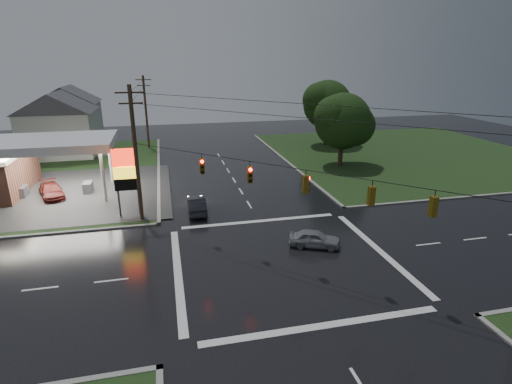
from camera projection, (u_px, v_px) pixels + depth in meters
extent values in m
plane|color=black|center=(284.00, 261.00, 26.72)|extent=(120.00, 120.00, 0.00)
cube|color=#1E3015|center=(407.00, 153.00, 56.28)|extent=(36.00, 36.00, 0.08)
cube|color=#2D2D2D|center=(34.00, 196.00, 38.98)|extent=(26.00, 18.00, 0.02)
cylinder|color=silver|center=(103.00, 176.00, 36.95)|extent=(0.30, 0.30, 5.00)
cylinder|color=silver|center=(6.00, 166.00, 40.33)|extent=(0.30, 0.30, 5.00)
cylinder|color=silver|center=(110.00, 160.00, 42.48)|extent=(0.30, 0.30, 5.00)
cube|color=silver|center=(48.00, 143.00, 37.77)|extent=(12.00, 8.00, 0.80)
cube|color=white|center=(49.00, 148.00, 37.91)|extent=(11.40, 7.40, 0.04)
cube|color=#59595E|center=(22.00, 192.00, 38.62)|extent=(0.80, 1.60, 1.10)
cube|color=#59595E|center=(88.00, 188.00, 39.91)|extent=(0.80, 1.60, 1.10)
cylinder|color=#59595E|center=(117.00, 184.00, 33.01)|extent=(0.16, 0.16, 6.00)
cylinder|color=#59595E|center=(137.00, 182.00, 33.35)|extent=(0.16, 0.16, 6.00)
cube|color=red|center=(124.00, 157.00, 32.47)|extent=(2.00, 0.35, 1.40)
cube|color=yellow|center=(126.00, 173.00, 32.89)|extent=(2.00, 0.35, 1.00)
cube|color=black|center=(127.00, 184.00, 33.21)|extent=(2.00, 0.35, 1.00)
cylinder|color=#382619|center=(136.00, 156.00, 31.67)|extent=(0.32, 0.32, 11.00)
cube|color=#382619|center=(130.00, 93.00, 30.10)|extent=(2.20, 0.12, 0.12)
cube|color=#382619|center=(131.00, 103.00, 30.35)|extent=(1.80, 0.12, 0.12)
cylinder|color=#382619|center=(146.00, 113.00, 58.03)|extent=(0.32, 0.32, 10.50)
cube|color=#382619|center=(143.00, 80.00, 56.54)|extent=(2.20, 0.12, 0.12)
cube|color=#382619|center=(144.00, 85.00, 56.80)|extent=(1.80, 0.12, 0.12)
cube|color=#59470C|center=(202.00, 166.00, 28.28)|extent=(0.34, 0.34, 1.10)
cylinder|color=#FF0C07|center=(202.00, 162.00, 27.97)|extent=(0.22, 0.08, 0.22)
cube|color=#59470C|center=(250.00, 175.00, 26.26)|extent=(0.34, 0.34, 1.10)
cylinder|color=#FF0C07|center=(250.00, 170.00, 25.96)|extent=(0.22, 0.08, 0.22)
cube|color=#59470C|center=(305.00, 184.00, 24.25)|extent=(0.34, 0.34, 1.10)
cylinder|color=#FF0C07|center=(309.00, 178.00, 24.17)|extent=(0.08, 0.22, 0.22)
cube|color=#59470C|center=(371.00, 196.00, 22.23)|extent=(0.34, 0.34, 1.10)
cylinder|color=#FF0C07|center=(370.00, 188.00, 22.29)|extent=(0.22, 0.08, 0.22)
cube|color=#59470C|center=(433.00, 207.00, 20.62)|extent=(0.34, 0.34, 1.10)
cylinder|color=#FF0C07|center=(432.00, 199.00, 20.68)|extent=(0.22, 0.08, 0.22)
cube|color=silver|center=(60.00, 134.00, 54.44)|extent=(9.00, 8.00, 6.00)
cube|color=gray|center=(104.00, 151.00, 56.41)|extent=(1.60, 4.80, 0.80)
cube|color=silver|center=(70.00, 121.00, 65.29)|extent=(9.00, 8.00, 6.00)
cube|color=gray|center=(106.00, 135.00, 67.27)|extent=(1.60, 4.80, 0.80)
cylinder|color=black|center=(341.00, 146.00, 49.21)|extent=(0.56, 0.56, 5.04)
sphere|color=black|center=(343.00, 121.00, 48.23)|extent=(6.80, 6.80, 6.80)
sphere|color=black|center=(354.00, 125.00, 49.07)|extent=(5.10, 5.10, 5.10)
sphere|color=black|center=(334.00, 116.00, 47.34)|extent=(4.76, 4.76, 4.76)
cylinder|color=black|center=(326.00, 127.00, 60.83)|extent=(0.56, 0.56, 5.60)
sphere|color=black|center=(327.00, 104.00, 59.74)|extent=(7.20, 7.20, 7.20)
sphere|color=black|center=(337.00, 109.00, 60.63)|extent=(5.40, 5.40, 5.40)
sphere|color=black|center=(320.00, 100.00, 58.81)|extent=(5.04, 5.04, 5.04)
imported|color=black|center=(197.00, 205.00, 34.80)|extent=(1.55, 4.33, 1.42)
imported|color=gray|center=(315.00, 239.00, 28.54)|extent=(3.90, 2.78, 1.23)
imported|color=#4E1511|center=(51.00, 191.00, 38.52)|extent=(3.44, 5.05, 1.36)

